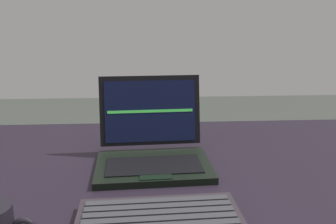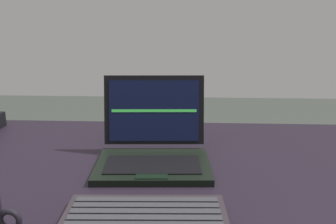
% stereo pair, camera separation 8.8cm
% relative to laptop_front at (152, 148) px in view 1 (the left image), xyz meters
% --- Properties ---
extents(desk, '(1.66, 0.83, 0.73)m').
position_rel_laptop_front_xyz_m(desk, '(-0.06, -0.03, -0.11)').
color(desk, black).
rests_on(desk, ground).
extents(laptop_front, '(0.30, 0.26, 0.22)m').
position_rel_laptop_front_xyz_m(laptop_front, '(0.00, 0.00, 0.00)').
color(laptop_front, black).
rests_on(laptop_front, desk).
extents(external_keyboard, '(0.32, 0.15, 0.03)m').
position_rel_laptop_front_xyz_m(external_keyboard, '(0.01, -0.28, -0.03)').
color(external_keyboard, '#2D262B').
rests_on(external_keyboard, desk).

